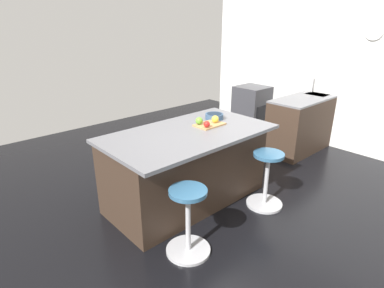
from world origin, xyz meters
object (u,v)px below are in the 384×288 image
(oven_range, at_px, (251,108))
(stool_middle, at_px, (188,223))
(apple_red, at_px, (207,124))
(cutting_board, at_px, (209,125))
(kitchen_island, at_px, (187,166))
(stool_by_window, at_px, (266,181))
(apple_green, at_px, (199,121))
(fruit_bowl, at_px, (214,116))
(apple_yellow, at_px, (215,119))

(oven_range, bearing_deg, stool_middle, 29.29)
(oven_range, height_order, apple_red, apple_red)
(stool_middle, relative_size, cutting_board, 1.93)
(cutting_board, height_order, apple_red, apple_red)
(kitchen_island, xyz_separation_m, stool_by_window, (-0.63, 0.74, -0.14))
(stool_middle, bearing_deg, apple_green, -138.38)
(apple_green, xyz_separation_m, fruit_bowl, (-0.35, -0.08, -0.03))
(kitchen_island, distance_m, stool_middle, 0.98)
(apple_yellow, distance_m, fruit_bowl, 0.22)
(stool_by_window, bearing_deg, oven_range, -138.70)
(cutting_board, xyz_separation_m, fruit_bowl, (-0.24, -0.15, 0.03))
(stool_by_window, xyz_separation_m, apple_yellow, (0.20, -0.69, 0.67))
(apple_green, bearing_deg, kitchen_island, 7.82)
(oven_range, height_order, stool_middle, oven_range)
(stool_middle, bearing_deg, apple_yellow, -147.08)
(apple_red, bearing_deg, apple_yellow, -162.99)
(stool_middle, bearing_deg, apple_red, -143.79)
(kitchen_island, height_order, cutting_board, cutting_board)
(oven_range, height_order, fruit_bowl, fruit_bowl)
(stool_by_window, relative_size, apple_yellow, 7.78)
(kitchen_island, xyz_separation_m, cutting_board, (-0.34, 0.04, 0.47))
(cutting_board, distance_m, fruit_bowl, 0.29)
(fruit_bowl, bearing_deg, kitchen_island, 10.82)
(cutting_board, bearing_deg, apple_yellow, 174.84)
(oven_range, relative_size, apple_yellow, 10.04)
(stool_by_window, height_order, apple_green, apple_green)
(apple_green, bearing_deg, stool_by_window, 117.13)
(stool_by_window, bearing_deg, apple_yellow, -74.08)
(apple_green, height_order, fruit_bowl, apple_green)
(stool_by_window, relative_size, apple_green, 7.77)
(apple_yellow, relative_size, apple_red, 1.16)
(apple_yellow, distance_m, apple_red, 0.22)
(cutting_board, relative_size, apple_red, 4.67)
(oven_range, xyz_separation_m, stool_middle, (3.48, 1.95, -0.12))
(stool_by_window, xyz_separation_m, fruit_bowl, (0.05, -0.85, 0.64))
(apple_yellow, bearing_deg, stool_middle, 32.92)
(stool_middle, height_order, apple_yellow, apple_yellow)
(cutting_board, bearing_deg, stool_middle, 35.62)
(oven_range, bearing_deg, cutting_board, 26.60)
(cutting_board, height_order, apple_yellow, apple_yellow)
(oven_range, relative_size, cutting_board, 2.49)
(stool_middle, bearing_deg, kitchen_island, -130.53)
(stool_by_window, xyz_separation_m, stool_middle, (1.26, 0.00, 0.00))
(kitchen_island, xyz_separation_m, stool_middle, (0.63, 0.74, -0.14))
(stool_by_window, height_order, apple_red, apple_red)
(kitchen_island, bearing_deg, stool_by_window, 130.53)
(apple_green, bearing_deg, apple_yellow, 157.85)
(oven_range, height_order, apple_yellow, apple_yellow)
(stool_middle, distance_m, apple_red, 1.24)
(apple_red, xyz_separation_m, apple_green, (-0.01, -0.14, 0.01))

